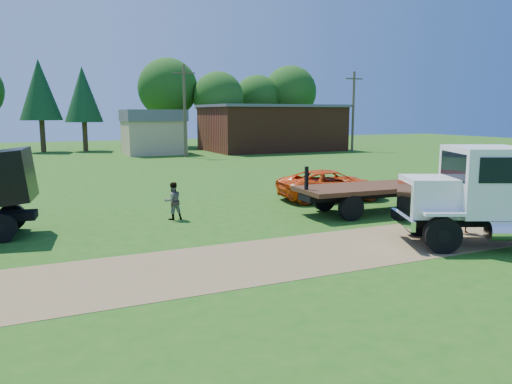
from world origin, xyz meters
name	(u,v)px	position (x,y,z in m)	size (l,w,h in m)	color
ground	(323,251)	(0.00, 0.00, 0.00)	(140.00, 140.00, 0.00)	#1D5312
dirt_track	(323,251)	(0.00, 0.00, 0.01)	(120.00, 4.20, 0.01)	brown
white_semi_tractor	(487,196)	(5.36, -1.49, 1.64)	(8.00, 5.50, 4.81)	black
orange_pickup	(331,185)	(5.49, 7.97, 0.75)	(2.50, 5.41, 1.50)	#E3420A
flatbed_trailer	(388,190)	(6.16, 4.41, 0.93)	(8.54, 2.92, 2.16)	#342110
spectator_a	(465,212)	(5.91, -0.13, 0.78)	(0.57, 0.37, 1.56)	#999999
spectator_b	(173,201)	(-3.03, 6.65, 0.77)	(0.75, 0.58, 1.54)	#999999
brick_building	(271,128)	(18.00, 40.00, 2.66)	(15.40, 10.40, 5.30)	brown
tan_shed	(153,131)	(4.00, 40.00, 2.42)	(6.20, 5.40, 4.70)	tan
utility_poles	(185,109)	(6.00, 35.00, 4.71)	(42.20, 0.28, 9.00)	#4B3D2A
tree_row	(130,91)	(3.51, 49.41, 7.05)	(55.01, 11.28, 11.51)	#342515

